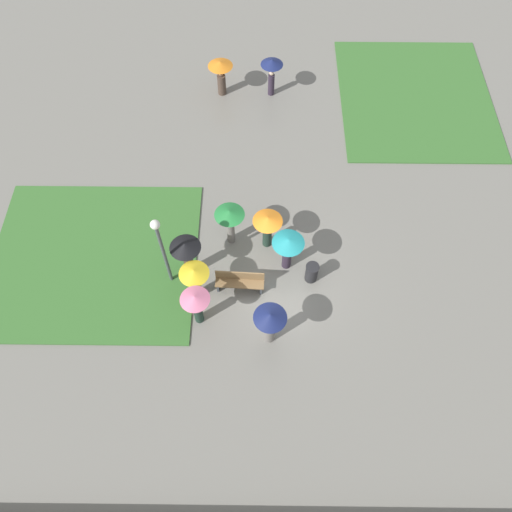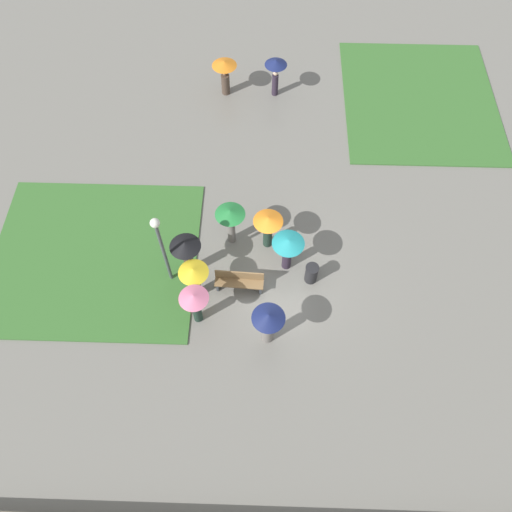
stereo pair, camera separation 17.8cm
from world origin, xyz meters
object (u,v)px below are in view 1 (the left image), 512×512
crowd_person_orange (268,225)px  crowd_person_green (230,218)px  lone_walker_mid_plaza (221,72)px  lamp_post (161,244)px  park_bench (240,281)px  lone_walker_far_path (272,69)px  crowd_person_teal (288,246)px  crowd_person_navy (270,322)px  trash_bin (312,273)px  crowd_person_yellow (195,277)px  crowd_person_black (186,252)px  crowd_person_pink (196,303)px

crowd_person_orange → crowd_person_green: size_ratio=0.90×
lone_walker_mid_plaza → lamp_post: bearing=122.5°
park_bench → crowd_person_green: bearing=103.7°
lone_walker_far_path → crowd_person_orange: bearing=162.4°
crowd_person_green → lone_walker_mid_plaza: 8.32m
park_bench → crowd_person_teal: bearing=31.7°
crowd_person_orange → crowd_person_navy: 3.88m
crowd_person_green → lone_walker_far_path: 8.42m
trash_bin → crowd_person_teal: 1.39m
lamp_post → crowd_person_yellow: bearing=-29.6°
lone_walker_far_path → crowd_person_green: bearing=152.9°
crowd_person_yellow → crowd_person_orange: size_ratio=1.03×
lamp_post → lone_walker_far_path: (3.74, 10.04, -1.06)m
trash_bin → lone_walker_mid_plaza: (-3.74, 9.94, 0.80)m
trash_bin → crowd_person_orange: crowd_person_orange is taller
lamp_post → crowd_person_navy: bearing=-31.9°
lamp_post → crowd_person_green: lamp_post is taller
lamp_post → trash_bin: size_ratio=4.36×
park_bench → crowd_person_black: (-1.87, 0.63, 0.95)m
crowd_person_black → crowd_person_yellow: (0.36, -0.95, -0.09)m
crowd_person_black → crowd_person_green: crowd_person_black is taller
lone_walker_mid_plaza → crowd_person_navy: bearing=140.6°
park_bench → crowd_person_navy: size_ratio=0.92×
crowd_person_teal → crowd_person_yellow: size_ratio=1.00×
lone_walker_mid_plaza → crowd_person_black: bearing=126.1°
crowd_person_green → crowd_person_teal: bearing=-70.6°
crowd_person_teal → crowd_person_black: bearing=-113.6°
crowd_person_navy → crowd_person_pink: bearing=-1.5°
crowd_person_teal → crowd_person_green: bearing=-146.2°
lamp_post → crowd_person_pink: 2.28m
crowd_person_teal → crowd_person_navy: (-0.65, -2.92, 0.01)m
park_bench → lamp_post: (-2.55, 0.27, 2.01)m
crowd_person_black → lone_walker_mid_plaza: bearing=-70.6°
crowd_person_teal → crowd_person_pink: crowd_person_pink is taller
park_bench → trash_bin: size_ratio=2.06×
crowd_person_yellow → lone_walker_mid_plaza: 10.65m
lamp_post → lone_walker_mid_plaza: (1.43, 10.06, -1.25)m
crowd_person_green → lone_walker_far_path: crowd_person_green is taller
lamp_post → crowd_person_navy: lamp_post is taller
trash_bin → crowd_person_green: bearing=151.1°
lamp_post → crowd_person_teal: (4.26, 0.67, -1.14)m
crowd_person_pink → crowd_person_teal: bearing=-178.6°
lone_walker_far_path → crowd_person_black: bearing=146.2°
crowd_person_navy → crowd_person_pink: crowd_person_navy is taller
trash_bin → park_bench: bearing=-171.6°
crowd_person_teal → crowd_person_yellow: bearing=-97.2°
crowd_person_navy → crowd_person_yellow: bearing=-19.2°
trash_bin → crowd_person_navy: crowd_person_navy is taller
crowd_person_teal → lone_walker_mid_plaza: 9.81m
crowd_person_green → lone_walker_far_path: (1.58, 8.27, -0.06)m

